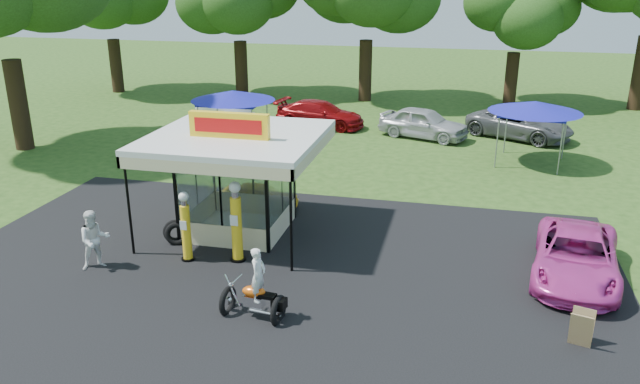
{
  "coord_description": "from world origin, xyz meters",
  "views": [
    {
      "loc": [
        5.16,
        -13.33,
        8.33
      ],
      "look_at": [
        1.03,
        4.0,
        1.99
      ],
      "focal_mm": 35.0,
      "sensor_mm": 36.0,
      "label": 1
    }
  ],
  "objects_px": {
    "a_frame_sign": "(581,329)",
    "kiosk_car": "(260,196)",
    "gas_pump_right": "(236,224)",
    "tent_east": "(535,107)",
    "bg_car_d": "(520,124)",
    "bg_car_c": "(424,123)",
    "gas_station_kiosk": "(238,181)",
    "pink_sedan": "(576,256)",
    "motorcycle": "(257,290)",
    "spectator_west": "(95,240)",
    "bg_car_a": "(230,117)",
    "gas_pump_left": "(186,228)",
    "bg_car_b": "(320,114)",
    "tent_west": "(233,96)"
  },
  "relations": [
    {
      "from": "gas_pump_left",
      "to": "motorcycle",
      "type": "distance_m",
      "value": 4.11
    },
    {
      "from": "gas_pump_left",
      "to": "a_frame_sign",
      "type": "distance_m",
      "value": 11.1
    },
    {
      "from": "motorcycle",
      "to": "bg_car_d",
      "type": "height_order",
      "value": "motorcycle"
    },
    {
      "from": "motorcycle",
      "to": "tent_east",
      "type": "height_order",
      "value": "tent_east"
    },
    {
      "from": "tent_west",
      "to": "bg_car_c",
      "type": "bearing_deg",
      "value": 24.73
    },
    {
      "from": "gas_pump_right",
      "to": "kiosk_car",
      "type": "xyz_separation_m",
      "value": [
        -0.77,
        4.44,
        -0.74
      ]
    },
    {
      "from": "motorcycle",
      "to": "bg_car_d",
      "type": "distance_m",
      "value": 21.72
    },
    {
      "from": "motorcycle",
      "to": "bg_car_a",
      "type": "bearing_deg",
      "value": 119.58
    },
    {
      "from": "gas_station_kiosk",
      "to": "pink_sedan",
      "type": "height_order",
      "value": "gas_station_kiosk"
    },
    {
      "from": "gas_station_kiosk",
      "to": "tent_east",
      "type": "relative_size",
      "value": 1.32
    },
    {
      "from": "bg_car_c",
      "to": "bg_car_d",
      "type": "height_order",
      "value": "bg_car_c"
    },
    {
      "from": "spectator_west",
      "to": "bg_car_d",
      "type": "relative_size",
      "value": 0.33
    },
    {
      "from": "gas_pump_left",
      "to": "bg_car_d",
      "type": "xyz_separation_m",
      "value": [
        10.67,
        17.71,
        -0.31
      ]
    },
    {
      "from": "bg_car_b",
      "to": "pink_sedan",
      "type": "bearing_deg",
      "value": -136.17
    },
    {
      "from": "gas_pump_right",
      "to": "motorcycle",
      "type": "height_order",
      "value": "gas_pump_right"
    },
    {
      "from": "motorcycle",
      "to": "gas_pump_right",
      "type": "bearing_deg",
      "value": 125.32
    },
    {
      "from": "a_frame_sign",
      "to": "bg_car_a",
      "type": "bearing_deg",
      "value": 147.1
    },
    {
      "from": "bg_car_b",
      "to": "gas_pump_right",
      "type": "bearing_deg",
      "value": -165.96
    },
    {
      "from": "bg_car_a",
      "to": "bg_car_d",
      "type": "xyz_separation_m",
      "value": [
        15.38,
        1.91,
        0.0
      ]
    },
    {
      "from": "kiosk_car",
      "to": "bg_car_a",
      "type": "relative_size",
      "value": 0.62
    },
    {
      "from": "a_frame_sign",
      "to": "tent_east",
      "type": "bearing_deg",
      "value": 106.17
    },
    {
      "from": "gas_station_kiosk",
      "to": "motorcycle",
      "type": "xyz_separation_m",
      "value": [
        2.4,
        -5.21,
        -1.0
      ]
    },
    {
      "from": "gas_pump_right",
      "to": "bg_car_a",
      "type": "xyz_separation_m",
      "value": [
        -6.2,
        15.48,
        -0.47
      ]
    },
    {
      "from": "bg_car_b",
      "to": "bg_car_a",
      "type": "bearing_deg",
      "value": 121.32
    },
    {
      "from": "gas_pump_right",
      "to": "tent_west",
      "type": "height_order",
      "value": "tent_west"
    },
    {
      "from": "gas_pump_right",
      "to": "tent_east",
      "type": "bearing_deg",
      "value": 53.74
    },
    {
      "from": "gas_pump_left",
      "to": "bg_car_a",
      "type": "height_order",
      "value": "gas_pump_left"
    },
    {
      "from": "gas_station_kiosk",
      "to": "a_frame_sign",
      "type": "bearing_deg",
      "value": -24.67
    },
    {
      "from": "gas_pump_right",
      "to": "bg_car_b",
      "type": "bearing_deg",
      "value": 95.2
    },
    {
      "from": "a_frame_sign",
      "to": "spectator_west",
      "type": "xyz_separation_m",
      "value": [
        -13.28,
        1.04,
        0.44
      ]
    },
    {
      "from": "gas_pump_left",
      "to": "kiosk_car",
      "type": "relative_size",
      "value": 0.79
    },
    {
      "from": "gas_station_kiosk",
      "to": "pink_sedan",
      "type": "bearing_deg",
      "value": -5.62
    },
    {
      "from": "gas_station_kiosk",
      "to": "bg_car_a",
      "type": "relative_size",
      "value": 1.18
    },
    {
      "from": "pink_sedan",
      "to": "tent_east",
      "type": "relative_size",
      "value": 1.19
    },
    {
      "from": "bg_car_d",
      "to": "bg_car_c",
      "type": "bearing_deg",
      "value": 130.52
    },
    {
      "from": "gas_pump_right",
      "to": "spectator_west",
      "type": "xyz_separation_m",
      "value": [
        -3.89,
        -1.4,
        -0.32
      ]
    },
    {
      "from": "kiosk_car",
      "to": "pink_sedan",
      "type": "bearing_deg",
      "value": -107.12
    },
    {
      "from": "bg_car_c",
      "to": "bg_car_b",
      "type": "bearing_deg",
      "value": 98.93
    },
    {
      "from": "gas_station_kiosk",
      "to": "bg_car_b",
      "type": "xyz_separation_m",
      "value": [
        -0.81,
        15.16,
        -1.05
      ]
    },
    {
      "from": "motorcycle",
      "to": "pink_sedan",
      "type": "bearing_deg",
      "value": 33.77
    },
    {
      "from": "motorcycle",
      "to": "bg_car_b",
      "type": "bearing_deg",
      "value": 105.54
    },
    {
      "from": "spectator_west",
      "to": "bg_car_a",
      "type": "bearing_deg",
      "value": 57.5
    },
    {
      "from": "a_frame_sign",
      "to": "tent_west",
      "type": "distance_m",
      "value": 20.38
    },
    {
      "from": "bg_car_c",
      "to": "tent_east",
      "type": "xyz_separation_m",
      "value": [
        5.1,
        -3.5,
        1.79
      ]
    },
    {
      "from": "a_frame_sign",
      "to": "kiosk_car",
      "type": "bearing_deg",
      "value": 161.99
    },
    {
      "from": "pink_sedan",
      "to": "tent_east",
      "type": "distance_m",
      "value": 11.74
    },
    {
      "from": "pink_sedan",
      "to": "bg_car_d",
      "type": "height_order",
      "value": "bg_car_d"
    },
    {
      "from": "bg_car_a",
      "to": "kiosk_car",
      "type": "bearing_deg",
      "value": -121.69
    },
    {
      "from": "bg_car_c",
      "to": "tent_east",
      "type": "distance_m",
      "value": 6.44
    },
    {
      "from": "motorcycle",
      "to": "bg_car_c",
      "type": "relative_size",
      "value": 0.43
    }
  ]
}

